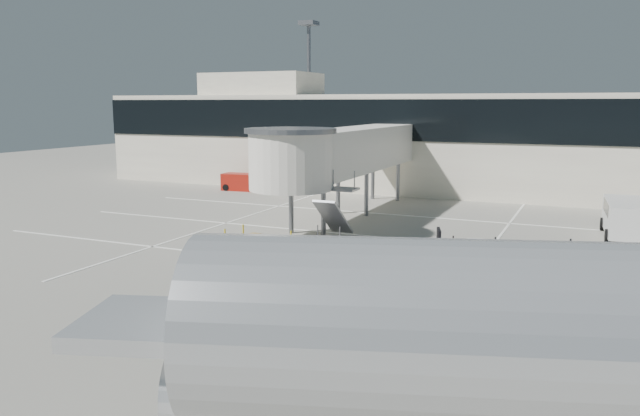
# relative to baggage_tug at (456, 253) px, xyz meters

# --- Properties ---
(ground) EXTENTS (140.00, 140.00, 0.00)m
(ground) POSITION_rel_baggage_tug_xyz_m (-5.12, -4.51, -0.62)
(ground) COLOR #AAA798
(ground) RESTS_ON ground
(lane_markings) EXTENTS (40.00, 30.00, 0.02)m
(lane_markings) POSITION_rel_baggage_tug_xyz_m (-5.79, 4.83, -0.61)
(lane_markings) COLOR white
(lane_markings) RESTS_ON ground
(terminal) EXTENTS (64.00, 12.11, 15.20)m
(terminal) POSITION_rel_baggage_tug_xyz_m (-5.47, 25.43, 3.49)
(terminal) COLOR #EEE7CC
(terminal) RESTS_ON ground
(jet_bridge) EXTENTS (5.70, 20.40, 6.03)m
(jet_bridge) POSITION_rel_baggage_tug_xyz_m (-9.09, 7.76, 3.67)
(jet_bridge) COLOR white
(jet_bridge) RESTS_ON ground
(baggage_tug) EXTENTS (2.84, 2.29, 1.70)m
(baggage_tug) POSITION_rel_baggage_tug_xyz_m (0.00, 0.00, 0.00)
(baggage_tug) COLOR #9C180E
(baggage_tug) RESTS_ON ground
(suitcase_cart) EXTENTS (4.11, 2.54, 1.58)m
(suitcase_cart) POSITION_rel_baggage_tug_xyz_m (3.49, -0.63, -0.04)
(suitcase_cart) COLOR black
(suitcase_cart) RESTS_ON ground
(box_cart_near) EXTENTS (3.39, 2.15, 1.31)m
(box_cart_near) POSITION_rel_baggage_tug_xyz_m (-6.07, -5.52, -0.14)
(box_cart_near) COLOR black
(box_cart_near) RESTS_ON ground
(box_cart_far) EXTENTS (3.76, 1.92, 1.44)m
(box_cart_far) POSITION_rel_baggage_tug_xyz_m (-8.82, -2.64, -0.08)
(box_cart_far) COLOR black
(box_cart_far) RESTS_ON ground
(ground_worker) EXTENTS (0.75, 0.60, 1.79)m
(ground_worker) POSITION_rel_baggage_tug_xyz_m (-3.29, -7.73, 0.28)
(ground_worker) COLOR #B8FF1A
(ground_worker) RESTS_ON ground
(minivan) EXTENTS (2.66, 5.51, 2.04)m
(minivan) POSITION_rel_baggage_tug_xyz_m (7.26, 9.94, 0.60)
(minivan) COLOR silver
(minivan) RESTS_ON ground
(belt_loader) EXTENTS (4.00, 1.85, 1.87)m
(belt_loader) POSITION_rel_baggage_tug_xyz_m (-21.59, 17.50, 0.10)
(belt_loader) COLOR #9C180E
(belt_loader) RESTS_ON ground
(aircraft) EXTENTS (18.99, 8.58, 4.88)m
(aircraft) POSITION_rel_baggage_tug_xyz_m (6.41, -14.94, 2.15)
(aircraft) COLOR silver
(aircraft) RESTS_ON ground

